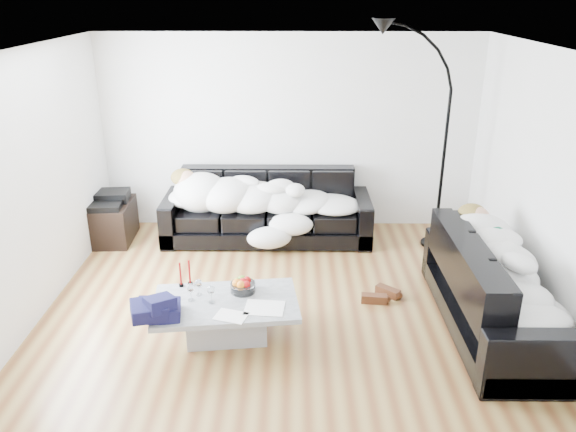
{
  "coord_description": "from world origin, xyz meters",
  "views": [
    {
      "loc": [
        0.05,
        -5.11,
        3.1
      ],
      "look_at": [
        0.0,
        0.3,
        0.9
      ],
      "focal_mm": 35.0,
      "sensor_mm": 36.0,
      "label": 1
    }
  ],
  "objects_px": {
    "wine_glass_a": "(199,287)",
    "sofa_back": "(267,207)",
    "wine_glass_b": "(191,292)",
    "coffee_table": "(227,319)",
    "floor_lamp": "(444,153)",
    "fruit_bowl": "(243,285)",
    "sleeper_right": "(502,267)",
    "sleeper_back": "(267,193)",
    "shoes": "(381,295)",
    "wine_glass_c": "(211,294)",
    "candle_right": "(190,273)",
    "av_cabinet": "(112,222)",
    "candle_left": "(180,275)",
    "sofa_right": "(499,286)",
    "stereo": "(109,199)"
  },
  "relations": [
    {
      "from": "sofa_back",
      "to": "sleeper_right",
      "type": "distance_m",
      "value": 3.14
    },
    {
      "from": "candle_right",
      "to": "wine_glass_c",
      "type": "bearing_deg",
      "value": -52.49
    },
    {
      "from": "coffee_table",
      "to": "av_cabinet",
      "type": "xyz_separation_m",
      "value": [
        -1.75,
        2.23,
        0.06
      ]
    },
    {
      "from": "sofa_back",
      "to": "wine_glass_c",
      "type": "distance_m",
      "value": 2.36
    },
    {
      "from": "fruit_bowl",
      "to": "sleeper_right",
      "type": "bearing_deg",
      "value": 0.53
    },
    {
      "from": "wine_glass_a",
      "to": "av_cabinet",
      "type": "distance_m",
      "value": 2.6
    },
    {
      "from": "coffee_table",
      "to": "wine_glass_a",
      "type": "distance_m",
      "value": 0.4
    },
    {
      "from": "sofa_right",
      "to": "wine_glass_a",
      "type": "height_order",
      "value": "sofa_right"
    },
    {
      "from": "fruit_bowl",
      "to": "floor_lamp",
      "type": "xyz_separation_m",
      "value": [
        2.33,
        1.93,
        0.76
      ]
    },
    {
      "from": "wine_glass_a",
      "to": "sofa_back",
      "type": "bearing_deg",
      "value": 75.93
    },
    {
      "from": "fruit_bowl",
      "to": "candle_right",
      "type": "distance_m",
      "value": 0.55
    },
    {
      "from": "sleeper_right",
      "to": "fruit_bowl",
      "type": "distance_m",
      "value": 2.47
    },
    {
      "from": "coffee_table",
      "to": "av_cabinet",
      "type": "distance_m",
      "value": 2.83
    },
    {
      "from": "sofa_right",
      "to": "stereo",
      "type": "bearing_deg",
      "value": 65.09
    },
    {
      "from": "fruit_bowl",
      "to": "av_cabinet",
      "type": "distance_m",
      "value": 2.8
    },
    {
      "from": "candle_left",
      "to": "stereo",
      "type": "relative_size",
      "value": 0.58
    },
    {
      "from": "coffee_table",
      "to": "floor_lamp",
      "type": "bearing_deg",
      "value": 40.5
    },
    {
      "from": "candle_left",
      "to": "candle_right",
      "type": "height_order",
      "value": "candle_right"
    },
    {
      "from": "sleeper_back",
      "to": "coffee_table",
      "type": "distance_m",
      "value": 2.32
    },
    {
      "from": "av_cabinet",
      "to": "floor_lamp",
      "type": "relative_size",
      "value": 0.31
    },
    {
      "from": "wine_glass_a",
      "to": "av_cabinet",
      "type": "height_order",
      "value": "wine_glass_a"
    },
    {
      "from": "wine_glass_b",
      "to": "wine_glass_c",
      "type": "distance_m",
      "value": 0.2
    },
    {
      "from": "sofa_right",
      "to": "shoes",
      "type": "distance_m",
      "value": 1.22
    },
    {
      "from": "candle_left",
      "to": "av_cabinet",
      "type": "distance_m",
      "value": 2.35
    },
    {
      "from": "candle_left",
      "to": "candle_right",
      "type": "bearing_deg",
      "value": 22.89
    },
    {
      "from": "sofa_right",
      "to": "wine_glass_c",
      "type": "xyz_separation_m",
      "value": [
        -2.73,
        -0.23,
        0.03
      ]
    },
    {
      "from": "candle_right",
      "to": "sleeper_back",
      "type": "bearing_deg",
      "value": 70.98
    },
    {
      "from": "sofa_back",
      "to": "sleeper_back",
      "type": "bearing_deg",
      "value": -90.0
    },
    {
      "from": "candle_right",
      "to": "av_cabinet",
      "type": "height_order",
      "value": "candle_right"
    },
    {
      "from": "sofa_right",
      "to": "coffee_table",
      "type": "relative_size",
      "value": 1.65
    },
    {
      "from": "shoes",
      "to": "floor_lamp",
      "type": "relative_size",
      "value": 0.19
    },
    {
      "from": "wine_glass_a",
      "to": "stereo",
      "type": "xyz_separation_m",
      "value": [
        -1.49,
        2.12,
        0.11
      ]
    },
    {
      "from": "wine_glass_c",
      "to": "floor_lamp",
      "type": "xyz_separation_m",
      "value": [
        2.6,
        2.14,
        0.75
      ]
    },
    {
      "from": "wine_glass_a",
      "to": "candle_left",
      "type": "xyz_separation_m",
      "value": [
        -0.2,
        0.17,
        0.04
      ]
    },
    {
      "from": "floor_lamp",
      "to": "sofa_right",
      "type": "bearing_deg",
      "value": -77.37
    },
    {
      "from": "av_cabinet",
      "to": "stereo",
      "type": "bearing_deg",
      "value": 0.0
    },
    {
      "from": "sleeper_back",
      "to": "shoes",
      "type": "relative_size",
      "value": 4.99
    },
    {
      "from": "coffee_table",
      "to": "shoes",
      "type": "xyz_separation_m",
      "value": [
        1.57,
        0.71,
        -0.14
      ]
    },
    {
      "from": "wine_glass_c",
      "to": "candle_right",
      "type": "xyz_separation_m",
      "value": [
        -0.26,
        0.33,
        0.05
      ]
    },
    {
      "from": "shoes",
      "to": "floor_lamp",
      "type": "bearing_deg",
      "value": 75.17
    },
    {
      "from": "sofa_right",
      "to": "wine_glass_b",
      "type": "relative_size",
      "value": 12.91
    },
    {
      "from": "stereo",
      "to": "sofa_right",
      "type": "bearing_deg",
      "value": -29.99
    },
    {
      "from": "sofa_right",
      "to": "stereo",
      "type": "xyz_separation_m",
      "value": [
        -4.36,
        2.02,
        0.13
      ]
    },
    {
      "from": "sofa_back",
      "to": "wine_glass_b",
      "type": "height_order",
      "value": "sofa_back"
    },
    {
      "from": "shoes",
      "to": "candle_left",
      "type": "bearing_deg",
      "value": -150.01
    },
    {
      "from": "sleeper_back",
      "to": "shoes",
      "type": "distance_m",
      "value": 2.1
    },
    {
      "from": "candle_left",
      "to": "shoes",
      "type": "xyz_separation_m",
      "value": [
        2.04,
        0.43,
        -0.46
      ]
    },
    {
      "from": "fruit_bowl",
      "to": "wine_glass_b",
      "type": "height_order",
      "value": "wine_glass_b"
    },
    {
      "from": "wine_glass_c",
      "to": "sofa_right",
      "type": "bearing_deg",
      "value": 4.72
    },
    {
      "from": "wine_glass_a",
      "to": "shoes",
      "type": "relative_size",
      "value": 0.36
    }
  ]
}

